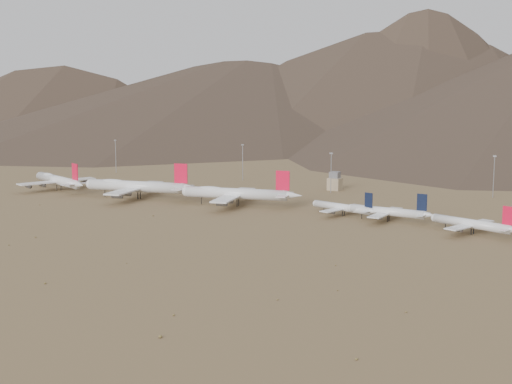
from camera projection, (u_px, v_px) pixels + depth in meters
The scene contains 14 objects.
ground at pixel (194, 216), 373.17m from camera, with size 3000.00×3000.00×0.00m, color olive.
mountain_ridge at pixel (506, 31), 1131.88m from camera, with size 4400.00×1000.00×300.00m.
widebody_west at pixel (58, 180), 460.33m from camera, with size 62.81×50.36×19.73m.
widebody_centre at pixel (137, 186), 426.56m from camera, with size 74.66×58.35×22.37m.
widebody_east at pixel (236, 193), 401.62m from camera, with size 70.22×55.11×21.14m.
narrowbody_a at pixel (344, 208), 371.81m from camera, with size 41.49×30.65×14.00m.
narrowbody_b at pixel (389, 212), 357.36m from camera, with size 46.77×33.56×15.42m.
narrowbody_c at pixel (473, 224), 326.27m from camera, with size 44.64×33.30×15.34m.
control_tower at pixel (335, 182), 462.38m from camera, with size 8.00×8.00×12.00m.
mast_far_west at pixel (116, 155), 550.28m from camera, with size 2.00×0.60×25.70m.
mast_west at pixel (243, 160), 509.06m from camera, with size 2.00×0.60×25.70m.
mast_centre at pixel (331, 171), 448.62m from camera, with size 2.00×0.60×25.70m.
mast_east at pixel (494, 174), 430.72m from camera, with size 2.00×0.60×25.70m.
desert_scrub at pixel (3, 254), 288.91m from camera, with size 363.02×171.27×0.88m.
Camera 1 is at (203.87, -306.83, 68.94)m, focal length 50.00 mm.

